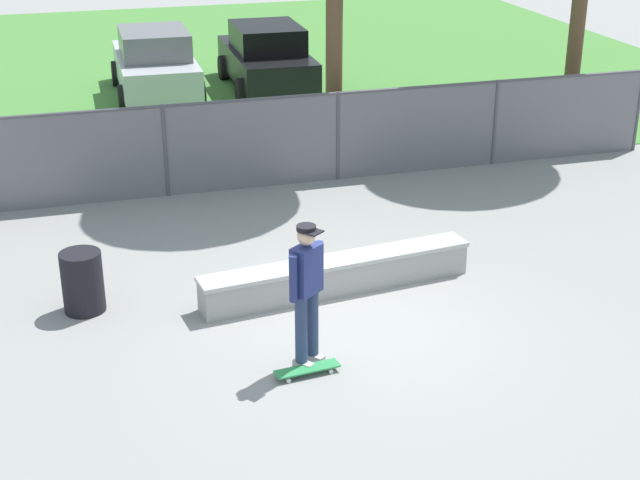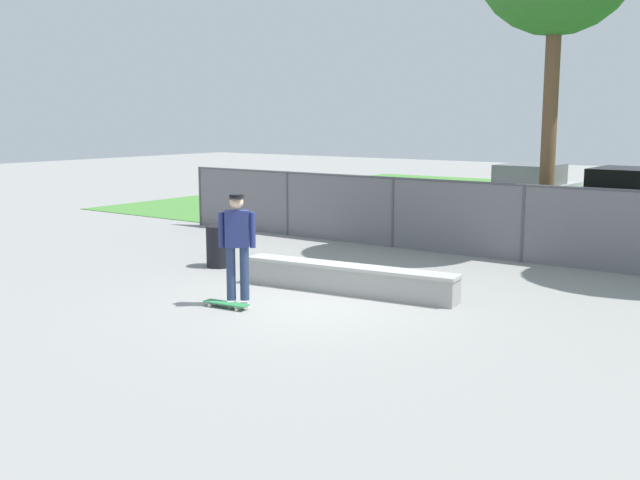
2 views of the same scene
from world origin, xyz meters
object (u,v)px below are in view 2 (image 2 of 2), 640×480
concrete_ledge (348,279)px  skateboard (226,304)px  skateboarder (237,244)px  trash_bin (220,246)px  car_black (624,197)px  car_silver (531,191)px

concrete_ledge → skateboard: 2.30m
skateboarder → trash_bin: 3.42m
car_black → car_silver: bearing=177.6°
skateboard → car_black: bearing=78.7°
skateboard → car_silver: bearing=90.2°
car_black → skateboarder: bearing=-101.3°
skateboard → car_black: 13.92m
concrete_ledge → skateboarder: 2.21m
car_silver → trash_bin: (-2.40, -11.29, -0.41)m
car_silver → trash_bin: size_ratio=4.96×
trash_bin → car_silver: bearing=78.0°
skateboarder → car_silver: (-0.12, 13.52, -0.19)m
car_silver → car_black: 2.79m
car_black → trash_bin: 12.33m
concrete_ledge → trash_bin: trash_bin is taller
car_silver → car_black: bearing=-2.4°
car_silver → car_black: same height
concrete_ledge → car_silver: car_silver is taller
skateboarder → trash_bin: (-2.52, 2.23, -0.60)m
car_silver → skateboard: bearing=-89.8°
car_silver → trash_bin: bearing=-102.0°
concrete_ledge → trash_bin: size_ratio=4.73×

